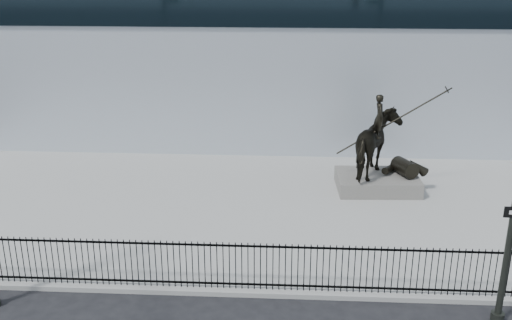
{
  "coord_description": "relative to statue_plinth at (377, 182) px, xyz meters",
  "views": [
    {
      "loc": [
        1.25,
        -13.93,
        9.66
      ],
      "look_at": [
        0.12,
        6.0,
        2.45
      ],
      "focal_mm": 42.0,
      "sensor_mm": 36.0,
      "label": 1
    }
  ],
  "objects": [
    {
      "name": "statue_plinth",
      "position": [
        0.0,
        0.0,
        0.0
      ],
      "size": [
        3.37,
        2.4,
        0.61
      ],
      "primitive_type": "cube",
      "rotation": [
        0.0,
        0.0,
        0.05
      ],
      "color": "#5D5A55",
      "rests_on": "plaza"
    },
    {
      "name": "ground",
      "position": [
        -4.94,
        -9.13,
        -0.46
      ],
      "size": [
        120.0,
        120.0,
        0.0
      ],
      "primitive_type": "plane",
      "color": "black",
      "rests_on": "ground"
    },
    {
      "name": "plaza",
      "position": [
        -4.94,
        -2.13,
        -0.38
      ],
      "size": [
        30.0,
        12.0,
        0.15
      ],
      "primitive_type": "cube",
      "color": "#979794",
      "rests_on": "ground"
    },
    {
      "name": "equestrian_statue",
      "position": [
        0.06,
        0.0,
        1.59
      ],
      "size": [
        4.2,
        2.69,
        3.56
      ],
      "rotation": [
        0.0,
        0.0,
        0.05
      ],
      "color": "black",
      "rests_on": "statue_plinth"
    },
    {
      "name": "building",
      "position": [
        -4.94,
        10.87,
        4.04
      ],
      "size": [
        44.0,
        14.0,
        9.0
      ],
      "primitive_type": "cube",
      "color": "#AFB6BE",
      "rests_on": "ground"
    },
    {
      "name": "picket_fence",
      "position": [
        -4.94,
        -7.88,
        0.45
      ],
      "size": [
        22.1,
        0.1,
        1.5
      ],
      "color": "black",
      "rests_on": "plaza"
    }
  ]
}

